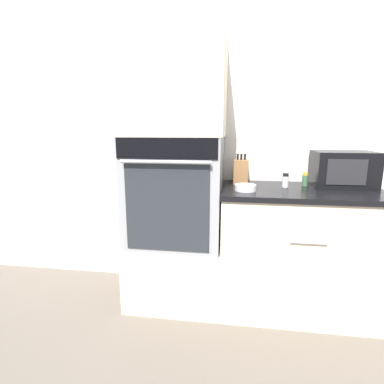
{
  "coord_description": "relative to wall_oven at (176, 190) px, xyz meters",
  "views": [
    {
      "loc": [
        0.08,
        -1.82,
        1.31
      ],
      "look_at": [
        -0.22,
        0.21,
        0.87
      ],
      "focal_mm": 28.0,
      "sensor_mm": 36.0,
      "label": 1
    }
  ],
  "objects": [
    {
      "name": "ground_plane",
      "position": [
        0.35,
        -0.3,
        -0.87
      ],
      "size": [
        12.0,
        12.0,
        0.0
      ],
      "primitive_type": "plane",
      "color": "#6B6056"
    },
    {
      "name": "wall_back",
      "position": [
        0.35,
        0.33,
        0.38
      ],
      "size": [
        8.0,
        0.05,
        2.5
      ],
      "color": "silver",
      "rests_on": "ground_plane"
    },
    {
      "name": "oven_cabinet_base",
      "position": [
        -0.0,
        0.0,
        -0.63
      ],
      "size": [
        0.7,
        0.6,
        0.48
      ],
      "color": "beige",
      "rests_on": "ground_plane"
    },
    {
      "name": "wall_oven",
      "position": [
        0.0,
        0.0,
        0.0
      ],
      "size": [
        0.67,
        0.64,
        0.78
      ],
      "color": "#9EA0A5",
      "rests_on": "oven_cabinet_base"
    },
    {
      "name": "oven_cabinet_upper",
      "position": [
        -0.0,
        0.0,
        0.72
      ],
      "size": [
        0.7,
        0.6,
        0.66
      ],
      "color": "beige",
      "rests_on": "wall_oven"
    },
    {
      "name": "counter_unit",
      "position": [
        0.89,
        0.0,
        -0.42
      ],
      "size": [
        1.1,
        0.63,
        0.9
      ],
      "color": "beige",
      "rests_on": "ground_plane"
    },
    {
      "name": "microwave",
      "position": [
        1.19,
        0.13,
        0.16
      ],
      "size": [
        0.41,
        0.3,
        0.25
      ],
      "color": "black",
      "rests_on": "counter_unit"
    },
    {
      "name": "knife_block",
      "position": [
        0.47,
        0.17,
        0.12
      ],
      "size": [
        0.11,
        0.14,
        0.22
      ],
      "color": "olive",
      "rests_on": "counter_unit"
    },
    {
      "name": "bowl",
      "position": [
        0.5,
        -0.11,
        0.05
      ],
      "size": [
        0.14,
        0.14,
        0.04
      ],
      "color": "white",
      "rests_on": "counter_unit"
    },
    {
      "name": "condiment_jar_near",
      "position": [
        0.93,
        0.13,
        0.08
      ],
      "size": [
        0.04,
        0.04,
        0.1
      ],
      "color": "#427047",
      "rests_on": "counter_unit"
    },
    {
      "name": "condiment_jar_mid",
      "position": [
        0.78,
        0.05,
        0.08
      ],
      "size": [
        0.04,
        0.04,
        0.1
      ],
      "color": "silver",
      "rests_on": "counter_unit"
    }
  ]
}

